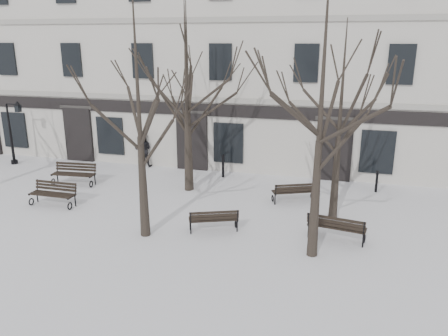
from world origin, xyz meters
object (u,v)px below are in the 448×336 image
(tree_1, at_px, (137,84))
(lamp_post, at_px, (14,128))
(bench_0, at_px, (53,193))
(bench_1, at_px, (214,219))
(bench_3, at_px, (74,173))
(bench_4, at_px, (294,191))
(tree_2, at_px, (323,79))
(bench_2, at_px, (336,227))

(tree_1, relative_size, lamp_post, 2.43)
(tree_1, distance_m, lamp_post, 12.57)
(bench_0, height_order, bench_1, bench_0)
(bench_3, relative_size, bench_4, 1.09)
(tree_2, relative_size, bench_2, 4.41)
(bench_2, bearing_deg, lamp_post, -7.43)
(tree_1, bearing_deg, bench_4, 44.04)
(tree_1, bearing_deg, bench_2, 10.86)
(bench_2, bearing_deg, bench_4, -52.02)
(bench_1, height_order, lamp_post, lamp_post)
(bench_0, relative_size, bench_4, 1.02)
(bench_0, bearing_deg, bench_3, 106.28)
(bench_1, xyz_separation_m, lamp_post, (-12.54, 5.51, 1.48))
(tree_2, height_order, bench_4, tree_2)
(bench_1, relative_size, bench_3, 0.88)
(tree_2, height_order, lamp_post, tree_2)
(tree_1, height_order, bench_1, tree_1)
(tree_1, height_order, bench_3, tree_1)
(tree_1, xyz_separation_m, bench_2, (6.29, 1.21, -4.60))
(tree_2, height_order, bench_3, tree_2)
(tree_1, relative_size, bench_2, 4.19)
(tree_2, relative_size, bench_3, 4.26)
(lamp_post, bearing_deg, bench_2, -17.25)
(tree_1, distance_m, bench_4, 7.86)
(bench_2, xyz_separation_m, lamp_post, (-16.65, 5.17, 1.43))
(bench_4, bearing_deg, bench_3, -22.10)
(bench_2, bearing_deg, tree_1, 20.68)
(bench_4, bearing_deg, lamp_post, -31.09)
(tree_1, xyz_separation_m, bench_4, (4.57, 4.42, -4.63))
(bench_1, bearing_deg, bench_0, -28.43)
(bench_0, relative_size, bench_1, 1.06)
(tree_2, distance_m, bench_0, 11.54)
(bench_0, bearing_deg, tree_2, -8.27)
(bench_0, height_order, bench_3, bench_3)
(bench_1, xyz_separation_m, bench_3, (-7.63, 3.29, 0.07))
(bench_4, bearing_deg, bench_0, -6.93)
(bench_1, bearing_deg, tree_1, -0.46)
(tree_1, height_order, tree_2, tree_2)
(bench_2, distance_m, bench_3, 12.10)
(tree_1, height_order, bench_0, tree_1)
(bench_2, height_order, bench_4, bench_2)
(bench_3, xyz_separation_m, bench_4, (10.02, 0.27, -0.05))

